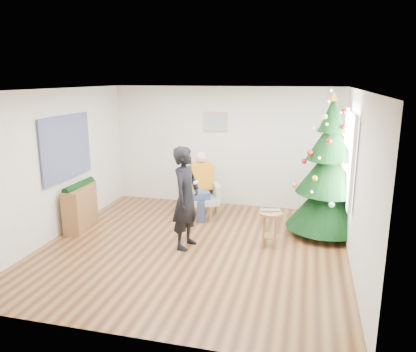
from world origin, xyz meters
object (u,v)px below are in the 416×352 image
(standing_man, at_px, (186,198))
(stool, at_px, (270,229))
(christmas_tree, at_px, (328,173))
(console, at_px, (80,207))
(armchair, at_px, (199,198))

(standing_man, bearing_deg, stool, -65.52)
(christmas_tree, distance_m, stool, 1.48)
(stool, bearing_deg, console, 179.94)
(christmas_tree, distance_m, armchair, 2.62)
(armchair, distance_m, standing_man, 1.64)
(stool, xyz_separation_m, armchair, (-1.56, 1.18, 0.07))
(christmas_tree, xyz_separation_m, console, (-4.48, -0.79, -0.75))
(christmas_tree, relative_size, console, 2.55)
(stool, height_order, console, console)
(standing_man, height_order, console, standing_man)
(armchair, height_order, console, armchair)
(stool, bearing_deg, christmas_tree, 41.01)
(standing_man, relative_size, console, 1.71)
(stool, relative_size, console, 0.60)
(stool, bearing_deg, standing_man, -164.68)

